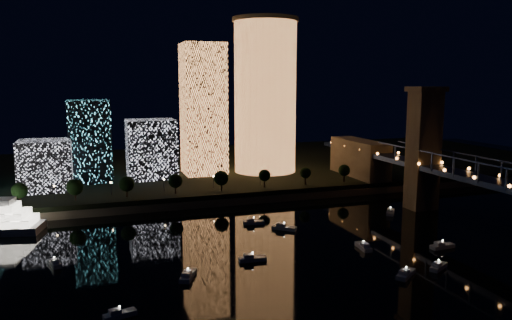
{
  "coord_description": "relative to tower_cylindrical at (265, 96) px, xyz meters",
  "views": [
    {
      "loc": [
        -63.42,
        -118.66,
        51.63
      ],
      "look_at": [
        -5.12,
        55.0,
        23.06
      ],
      "focal_mm": 35.0,
      "sensor_mm": 36.0,
      "label": 1
    }
  ],
  "objects": [
    {
      "name": "seawall",
      "position": [
        -24.23,
        -45.5,
        -43.19
      ],
      "size": [
        420.0,
        6.0,
        3.0
      ],
      "primitive_type": "cube",
      "color": "#6B5E4C",
      "rests_on": "ground"
    },
    {
      "name": "tower_cylindrical",
      "position": [
        0.0,
        0.0,
        0.0
      ],
      "size": [
        34.0,
        34.0,
        79.13
      ],
      "color": "#FF9B51",
      "rests_on": "far_bank"
    },
    {
      "name": "street_lamps",
      "position": [
        -58.23,
        -33.5,
        -35.67
      ],
      "size": [
        132.7,
        0.7,
        5.65
      ],
      "color": "black",
      "rests_on": "far_bank"
    },
    {
      "name": "tower_rectangular",
      "position": [
        -32.04,
        3.8,
        -6.64
      ],
      "size": [
        20.77,
        20.77,
        66.09
      ],
      "primitive_type": "cube",
      "color": "#FF9B51",
      "rests_on": "far_bank"
    },
    {
      "name": "far_bank",
      "position": [
        -24.23,
        32.5,
        -42.19
      ],
      "size": [
        420.0,
        160.0,
        5.0
      ],
      "primitive_type": "cube",
      "color": "black",
      "rests_on": "ground"
    },
    {
      "name": "midrise_blocks",
      "position": [
        -95.83,
        -3.98,
        -24.34
      ],
      "size": [
        100.57,
        40.03,
        38.38
      ],
      "color": "white",
      "rests_on": "far_bank"
    },
    {
      "name": "motorboats",
      "position": [
        -27.95,
        -114.14,
        -43.88
      ],
      "size": [
        128.97,
        83.78,
        2.78
      ],
      "color": "silver",
      "rests_on": "ground"
    },
    {
      "name": "esplanade_trees",
      "position": [
        -59.3,
        -39.5,
        -34.22
      ],
      "size": [
        165.5,
        6.54,
        8.77
      ],
      "color": "black",
      "rests_on": "far_bank"
    },
    {
      "name": "ground",
      "position": [
        -24.23,
        -127.5,
        -44.69
      ],
      "size": [
        520.0,
        520.0,
        0.0
      ],
      "primitive_type": "plane",
      "color": "black",
      "rests_on": "ground"
    }
  ]
}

